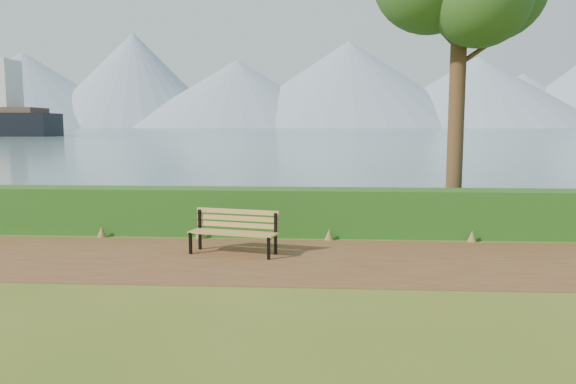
{
  "coord_description": "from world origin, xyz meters",
  "views": [
    {
      "loc": [
        1.45,
        -9.35,
        2.38
      ],
      "look_at": [
        0.8,
        1.2,
        1.1
      ],
      "focal_mm": 35.0,
      "sensor_mm": 36.0,
      "label": 1
    }
  ],
  "objects": [
    {
      "name": "ground",
      "position": [
        0.0,
        0.0,
        0.0
      ],
      "size": [
        140.0,
        140.0,
        0.0
      ],
      "primitive_type": "plane",
      "color": "#485618",
      "rests_on": "ground"
    },
    {
      "name": "path",
      "position": [
        0.0,
        0.3,
        0.01
      ],
      "size": [
        40.0,
        3.4,
        0.01
      ],
      "primitive_type": "cube",
      "color": "#572F1D",
      "rests_on": "ground"
    },
    {
      "name": "hedge",
      "position": [
        0.0,
        2.6,
        0.5
      ],
      "size": [
        32.0,
        0.85,
        1.0
      ],
      "primitive_type": "cube",
      "color": "#1C3F12",
      "rests_on": "ground"
    },
    {
      "name": "water",
      "position": [
        0.0,
        260.0,
        0.01
      ],
      "size": [
        700.0,
        510.0,
        0.0
      ],
      "primitive_type": "cube",
      "color": "#496576",
      "rests_on": "ground"
    },
    {
      "name": "mountains",
      "position": [
        -9.17,
        406.05,
        27.7
      ],
      "size": [
        585.0,
        190.0,
        70.0
      ],
      "color": "#798AA2",
      "rests_on": "ground"
    },
    {
      "name": "bench",
      "position": [
        -0.16,
        0.73,
        0.47
      ],
      "size": [
        1.69,
        0.83,
        0.81
      ],
      "rotation": [
        0.0,
        0.0,
        -0.23
      ],
      "color": "black",
      "rests_on": "ground"
    }
  ]
}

